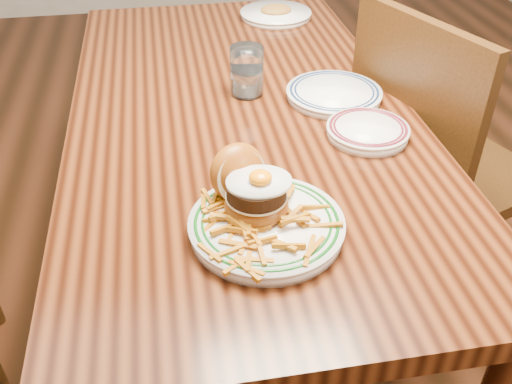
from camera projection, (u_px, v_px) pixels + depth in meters
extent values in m
plane|color=black|center=(245.00, 308.00, 1.89)|extent=(6.00, 6.00, 0.00)
cube|color=black|center=(241.00, 115.00, 1.46)|extent=(0.85, 1.60, 0.05)
cylinder|color=black|center=(122.00, 117.00, 2.22)|extent=(0.07, 0.07, 0.70)
cylinder|color=black|center=(304.00, 102.00, 2.32)|extent=(0.07, 0.07, 0.70)
cube|color=#41250D|center=(448.00, 173.00, 1.71)|extent=(0.58, 0.58, 0.04)
cube|color=#41250D|center=(410.00, 111.00, 1.47)|extent=(0.19, 0.44, 0.49)
cylinder|color=#41250D|center=(434.00, 186.00, 2.07)|extent=(0.04, 0.04, 0.44)
cylinder|color=#41250D|center=(349.00, 220.00, 1.91)|extent=(0.04, 0.04, 0.44)
cylinder|color=#41250D|center=(431.00, 294.00, 1.64)|extent=(0.04, 0.04, 0.44)
cylinder|color=white|center=(266.00, 228.00, 1.04)|extent=(0.28, 0.28, 0.02)
cylinder|color=white|center=(267.00, 222.00, 1.04)|extent=(0.29, 0.29, 0.01)
torus|color=#0D4E12|center=(267.00, 221.00, 1.03)|extent=(0.27, 0.27, 0.01)
torus|color=#0D4E12|center=(267.00, 221.00, 1.03)|extent=(0.24, 0.24, 0.01)
ellipsoid|color=#935313|center=(257.00, 205.00, 1.05)|extent=(0.12, 0.12, 0.05)
cylinder|color=beige|center=(257.00, 196.00, 1.04)|extent=(0.11, 0.11, 0.00)
cylinder|color=black|center=(257.00, 189.00, 1.03)|extent=(0.11, 0.11, 0.03)
ellipsoid|color=white|center=(259.00, 182.00, 1.02)|extent=(0.12, 0.10, 0.01)
ellipsoid|color=orange|center=(260.00, 177.00, 1.01)|extent=(0.04, 0.04, 0.02)
ellipsoid|color=#935313|center=(238.00, 172.00, 1.08)|extent=(0.14, 0.13, 0.13)
cylinder|color=beige|center=(243.00, 178.00, 1.07)|extent=(0.11, 0.07, 0.10)
cylinder|color=white|center=(367.00, 133.00, 1.32)|extent=(0.19, 0.19, 0.02)
cylinder|color=white|center=(368.00, 128.00, 1.31)|extent=(0.19, 0.19, 0.01)
torus|color=#58141F|center=(368.00, 127.00, 1.31)|extent=(0.18, 0.18, 0.01)
torus|color=#58141F|center=(368.00, 127.00, 1.31)|extent=(0.16, 0.16, 0.01)
cube|color=silver|center=(376.00, 124.00, 1.32)|extent=(0.10, 0.08, 0.00)
cylinder|color=white|center=(334.00, 95.00, 1.47)|extent=(0.24, 0.24, 0.02)
cylinder|color=white|center=(334.00, 91.00, 1.46)|extent=(0.25, 0.25, 0.01)
torus|color=#0E2048|center=(334.00, 91.00, 1.46)|extent=(0.23, 0.23, 0.01)
torus|color=#0E2048|center=(334.00, 91.00, 1.46)|extent=(0.21, 0.21, 0.01)
cylinder|color=white|center=(247.00, 71.00, 1.46)|extent=(0.09, 0.09, 0.13)
cylinder|color=silver|center=(247.00, 82.00, 1.48)|extent=(0.07, 0.07, 0.06)
cylinder|color=white|center=(276.00, 15.00, 1.95)|extent=(0.24, 0.24, 0.02)
cylinder|color=white|center=(276.00, 12.00, 1.94)|extent=(0.24, 0.24, 0.01)
ellipsoid|color=olive|center=(276.00, 10.00, 1.94)|extent=(0.11, 0.09, 0.03)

